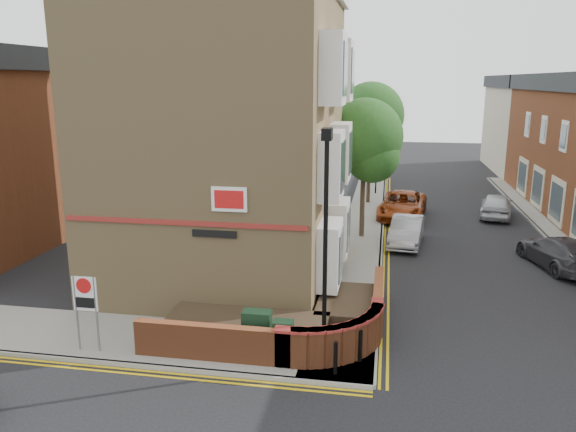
% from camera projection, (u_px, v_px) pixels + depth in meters
% --- Properties ---
extents(ground, '(120.00, 120.00, 0.00)m').
position_uv_depth(ground, '(257.00, 379.00, 14.64)').
color(ground, black).
rests_on(ground, ground).
extents(pavement_corner, '(13.00, 3.00, 0.12)m').
position_uv_depth(pavement_corner, '(154.00, 340.00, 16.66)').
color(pavement_corner, gray).
rests_on(pavement_corner, ground).
extents(pavement_main, '(2.00, 32.00, 0.12)m').
position_uv_depth(pavement_main, '(363.00, 227.00, 29.60)').
color(pavement_main, gray).
rests_on(pavement_main, ground).
extents(kerb_side, '(13.00, 0.15, 0.12)m').
position_uv_depth(kerb_side, '(132.00, 365.00, 15.23)').
color(kerb_side, gray).
rests_on(kerb_side, ground).
extents(kerb_main_near, '(0.15, 32.00, 0.12)m').
position_uv_depth(kerb_main_near, '(382.00, 228.00, 29.43)').
color(kerb_main_near, gray).
rests_on(kerb_main_near, ground).
extents(kerb_main_far, '(0.15, 40.00, 0.12)m').
position_uv_depth(kerb_main_far, '(562.00, 252.00, 25.19)').
color(kerb_main_far, gray).
rests_on(kerb_main_far, ground).
extents(yellow_lines_side, '(13.00, 0.28, 0.01)m').
position_uv_depth(yellow_lines_side, '(128.00, 371.00, 15.00)').
color(yellow_lines_side, gold).
rests_on(yellow_lines_side, ground).
extents(yellow_lines_main, '(0.28, 32.00, 0.01)m').
position_uv_depth(yellow_lines_main, '(387.00, 229.00, 29.40)').
color(yellow_lines_main, gold).
rests_on(yellow_lines_main, ground).
extents(corner_building, '(8.95, 10.40, 13.60)m').
position_uv_depth(corner_building, '(230.00, 117.00, 21.32)').
color(corner_building, '#9B8052').
rests_on(corner_building, ground).
extents(garden_wall, '(6.80, 6.00, 1.20)m').
position_uv_depth(garden_wall, '(276.00, 337.00, 17.04)').
color(garden_wall, brown).
rests_on(garden_wall, ground).
extents(lamppost, '(0.25, 0.50, 6.30)m').
position_uv_depth(lamppost, '(325.00, 246.00, 14.73)').
color(lamppost, black).
rests_on(lamppost, pavement_corner).
extents(utility_cabinet_large, '(0.80, 0.45, 1.20)m').
position_uv_depth(utility_cabinet_large, '(257.00, 331.00, 15.77)').
color(utility_cabinet_large, black).
rests_on(utility_cabinet_large, pavement_corner).
extents(utility_cabinet_small, '(0.55, 0.40, 1.10)m').
position_uv_depth(utility_cabinet_small, '(283.00, 340.00, 15.36)').
color(utility_cabinet_small, black).
rests_on(utility_cabinet_small, pavement_corner).
extents(bollard_near, '(0.11, 0.11, 0.90)m').
position_uv_depth(bollard_near, '(335.00, 358.00, 14.55)').
color(bollard_near, black).
rests_on(bollard_near, pavement_corner).
extents(bollard_far, '(0.11, 0.11, 0.90)m').
position_uv_depth(bollard_far, '(360.00, 346.00, 15.21)').
color(bollard_far, black).
rests_on(bollard_far, pavement_corner).
extents(zone_sign, '(0.72, 0.07, 2.20)m').
position_uv_depth(zone_sign, '(85.00, 300.00, 15.59)').
color(zone_sign, slate).
rests_on(zone_sign, pavement_corner).
extents(far_terrace_cream, '(5.40, 12.40, 8.00)m').
position_uv_depth(far_terrace_cream, '(525.00, 123.00, 47.57)').
color(far_terrace_cream, beige).
rests_on(far_terrace_cream, ground).
extents(tree_near, '(3.64, 3.65, 6.70)m').
position_uv_depth(tree_near, '(364.00, 143.00, 26.64)').
color(tree_near, '#382B1E').
rests_on(tree_near, pavement_main).
extents(tree_mid, '(4.03, 4.03, 7.42)m').
position_uv_depth(tree_mid, '(371.00, 121.00, 34.17)').
color(tree_mid, '#382B1E').
rests_on(tree_mid, pavement_main).
extents(tree_far, '(3.81, 3.81, 7.00)m').
position_uv_depth(tree_far, '(374.00, 117.00, 41.89)').
color(tree_far, '#382B1E').
rests_on(tree_far, pavement_main).
extents(traffic_light_assembly, '(0.20, 0.16, 4.20)m').
position_uv_depth(traffic_light_assembly, '(377.00, 154.00, 37.50)').
color(traffic_light_assembly, black).
rests_on(traffic_light_assembly, pavement_main).
extents(silver_car_near, '(1.87, 4.15, 1.32)m').
position_uv_depth(silver_car_near, '(407.00, 231.00, 26.48)').
color(silver_car_near, '#93949A').
rests_on(silver_car_near, ground).
extents(red_car_main, '(3.03, 5.51, 1.46)m').
position_uv_depth(red_car_main, '(402.00, 205.00, 31.69)').
color(red_car_main, '#91350F').
rests_on(red_car_main, ground).
extents(grey_car_far, '(2.92, 4.87, 1.32)m').
position_uv_depth(grey_car_far, '(559.00, 252.00, 23.20)').
color(grey_car_far, '#34343A').
rests_on(grey_car_far, ground).
extents(silver_car_far, '(2.38, 4.31, 1.39)m').
position_uv_depth(silver_car_far, '(496.00, 205.00, 31.79)').
color(silver_car_far, '#B2B5BA').
rests_on(silver_car_far, ground).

